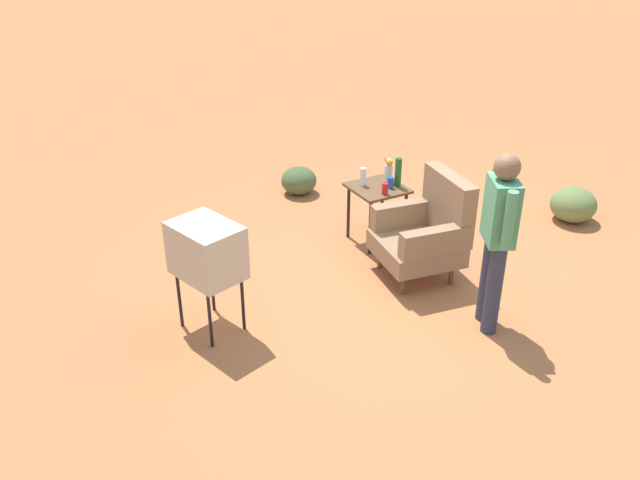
# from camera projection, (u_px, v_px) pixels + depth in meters

# --- Properties ---
(ground_plane) EXTENTS (60.00, 60.00, 0.00)m
(ground_plane) POSITION_uv_depth(u_px,v_px,m) (412.00, 286.00, 6.66)
(ground_plane) COLOR #B76B3D
(armchair) EXTENTS (0.87, 0.88, 1.06)m
(armchair) POSITION_uv_depth(u_px,v_px,m) (427.00, 230.00, 6.64)
(armchair) COLOR brown
(armchair) RESTS_ON ground
(side_table) EXTENTS (0.56, 0.56, 0.66)m
(side_table) POSITION_uv_depth(u_px,v_px,m) (377.00, 195.00, 7.25)
(side_table) COLOR black
(side_table) RESTS_ON ground
(tv_on_stand) EXTENTS (0.70, 0.59, 1.03)m
(tv_on_stand) POSITION_uv_depth(u_px,v_px,m) (207.00, 251.00, 5.68)
(tv_on_stand) COLOR black
(tv_on_stand) RESTS_ON ground
(person_standing) EXTENTS (0.51, 0.36, 1.64)m
(person_standing) POSITION_uv_depth(u_px,v_px,m) (498.00, 232.00, 5.64)
(person_standing) COLOR #2D3347
(person_standing) RESTS_ON ground
(soda_can_red) EXTENTS (0.07, 0.07, 0.12)m
(soda_can_red) POSITION_uv_depth(u_px,v_px,m) (385.00, 189.00, 7.01)
(soda_can_red) COLOR red
(soda_can_red) RESTS_ON side_table
(soda_can_blue) EXTENTS (0.07, 0.07, 0.12)m
(soda_can_blue) POSITION_uv_depth(u_px,v_px,m) (391.00, 183.00, 7.15)
(soda_can_blue) COLOR blue
(soda_can_blue) RESTS_ON side_table
(bottle_wine_green) EXTENTS (0.07, 0.07, 0.32)m
(bottle_wine_green) POSITION_uv_depth(u_px,v_px,m) (398.00, 172.00, 7.14)
(bottle_wine_green) COLOR #1E5623
(bottle_wine_green) RESTS_ON side_table
(bottle_short_clear) EXTENTS (0.06, 0.06, 0.20)m
(bottle_short_clear) POSITION_uv_depth(u_px,v_px,m) (363.00, 177.00, 7.19)
(bottle_short_clear) COLOR silver
(bottle_short_clear) RESTS_ON side_table
(flower_vase) EXTENTS (0.14, 0.10, 0.27)m
(flower_vase) POSITION_uv_depth(u_px,v_px,m) (389.00, 168.00, 7.29)
(flower_vase) COLOR silver
(flower_vase) RESTS_ON side_table
(shrub_near) EXTENTS (0.45, 0.45, 0.35)m
(shrub_near) POSITION_uv_depth(u_px,v_px,m) (299.00, 180.00, 8.58)
(shrub_near) COLOR #475B33
(shrub_near) RESTS_ON ground
(shrub_mid) EXTENTS (0.53, 0.53, 0.41)m
(shrub_mid) POSITION_uv_depth(u_px,v_px,m) (573.00, 204.00, 7.87)
(shrub_mid) COLOR olive
(shrub_mid) RESTS_ON ground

